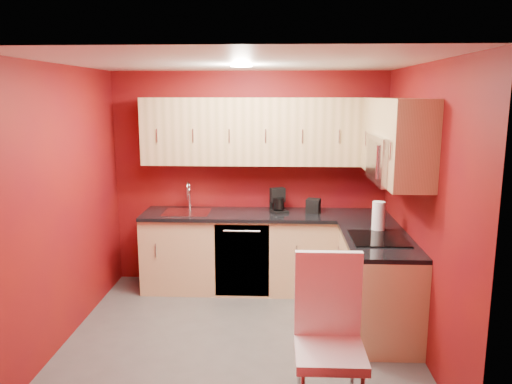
# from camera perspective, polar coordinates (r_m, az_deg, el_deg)

# --- Properties ---
(floor) EXTENTS (3.20, 3.20, 0.00)m
(floor) POSITION_cam_1_polar(r_m,az_deg,el_deg) (4.87, -1.79, -16.19)
(floor) COLOR #524F4D
(floor) RESTS_ON ground
(ceiling) EXTENTS (3.20, 3.20, 0.00)m
(ceiling) POSITION_cam_1_polar(r_m,az_deg,el_deg) (4.34, -1.99, 14.62)
(ceiling) COLOR white
(ceiling) RESTS_ON wall_back
(wall_back) EXTENTS (3.20, 0.00, 3.20)m
(wall_back) POSITION_cam_1_polar(r_m,az_deg,el_deg) (5.91, -0.75, 1.51)
(wall_back) COLOR maroon
(wall_back) RESTS_ON floor
(wall_front) EXTENTS (3.20, 0.00, 3.20)m
(wall_front) POSITION_cam_1_polar(r_m,az_deg,el_deg) (3.00, -4.13, -8.01)
(wall_front) COLOR maroon
(wall_front) RESTS_ON floor
(wall_left) EXTENTS (0.00, 3.00, 3.00)m
(wall_left) POSITION_cam_1_polar(r_m,az_deg,el_deg) (4.83, -21.15, -1.40)
(wall_left) COLOR maroon
(wall_left) RESTS_ON floor
(wall_right) EXTENTS (0.00, 3.00, 3.00)m
(wall_right) POSITION_cam_1_polar(r_m,az_deg,el_deg) (4.60, 18.41, -1.81)
(wall_right) COLOR maroon
(wall_right) RESTS_ON floor
(base_cabinets_back) EXTENTS (2.80, 0.60, 0.87)m
(base_cabinets_back) POSITION_cam_1_polar(r_m,az_deg,el_deg) (5.80, 1.08, -6.96)
(base_cabinets_back) COLOR tan
(base_cabinets_back) RESTS_ON floor
(base_cabinets_right) EXTENTS (0.60, 1.30, 0.87)m
(base_cabinets_right) POSITION_cam_1_polar(r_m,az_deg,el_deg) (5.00, 13.69, -10.31)
(base_cabinets_right) COLOR tan
(base_cabinets_right) RESTS_ON floor
(countertop_back) EXTENTS (2.80, 0.63, 0.04)m
(countertop_back) POSITION_cam_1_polar(r_m,az_deg,el_deg) (5.67, 1.09, -2.63)
(countertop_back) COLOR black
(countertop_back) RESTS_ON base_cabinets_back
(countertop_right) EXTENTS (0.63, 1.27, 0.04)m
(countertop_right) POSITION_cam_1_polar(r_m,az_deg,el_deg) (4.84, 13.79, -5.35)
(countertop_right) COLOR black
(countertop_right) RESTS_ON base_cabinets_right
(upper_cabinets_back) EXTENTS (2.80, 0.35, 0.75)m
(upper_cabinets_back) POSITION_cam_1_polar(r_m,az_deg,el_deg) (5.66, 1.17, 6.95)
(upper_cabinets_back) COLOR tan
(upper_cabinets_back) RESTS_ON wall_back
(upper_cabinets_right) EXTENTS (0.35, 1.55, 0.75)m
(upper_cabinets_right) POSITION_cam_1_polar(r_m,az_deg,el_deg) (4.89, 15.49, 6.64)
(upper_cabinets_right) COLOR tan
(upper_cabinets_right) RESTS_ON wall_right
(microwave) EXTENTS (0.42, 0.76, 0.42)m
(microwave) POSITION_cam_1_polar(r_m,az_deg,el_deg) (4.67, 15.62, 3.64)
(microwave) COLOR silver
(microwave) RESTS_ON upper_cabinets_right
(cooktop) EXTENTS (0.50, 0.55, 0.01)m
(cooktop) POSITION_cam_1_polar(r_m,az_deg,el_deg) (4.80, 13.83, -5.18)
(cooktop) COLOR black
(cooktop) RESTS_ON countertop_right
(sink) EXTENTS (0.52, 0.42, 0.35)m
(sink) POSITION_cam_1_polar(r_m,az_deg,el_deg) (5.76, -7.89, -1.94)
(sink) COLOR silver
(sink) RESTS_ON countertop_back
(dishwasher_front) EXTENTS (0.60, 0.02, 0.82)m
(dishwasher_front) POSITION_cam_1_polar(r_m,az_deg,el_deg) (5.54, -1.61, -7.85)
(dishwasher_front) COLOR black
(dishwasher_front) RESTS_ON base_cabinets_back
(downlight) EXTENTS (0.20, 0.20, 0.01)m
(downlight) POSITION_cam_1_polar(r_m,az_deg,el_deg) (4.64, -1.68, 14.20)
(downlight) COLOR white
(downlight) RESTS_ON ceiling
(coffee_maker) EXTENTS (0.23, 0.26, 0.27)m
(coffee_maker) POSITION_cam_1_polar(r_m,az_deg,el_deg) (5.68, 2.68, -0.99)
(coffee_maker) COLOR black
(coffee_maker) RESTS_ON countertop_back
(napkin_holder) EXTENTS (0.18, 0.18, 0.16)m
(napkin_holder) POSITION_cam_1_polar(r_m,az_deg,el_deg) (5.70, 6.56, -1.58)
(napkin_holder) COLOR black
(napkin_holder) RESTS_ON countertop_back
(paper_towel) EXTENTS (0.19, 0.19, 0.29)m
(paper_towel) POSITION_cam_1_polar(r_m,az_deg,el_deg) (5.05, 13.82, -2.72)
(paper_towel) COLOR white
(paper_towel) RESTS_ON countertop_right
(dining_chair) EXTENTS (0.47, 0.49, 1.16)m
(dining_chair) POSITION_cam_1_polar(r_m,az_deg,el_deg) (3.54, 8.45, -16.79)
(dining_chair) COLOR white
(dining_chair) RESTS_ON floor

